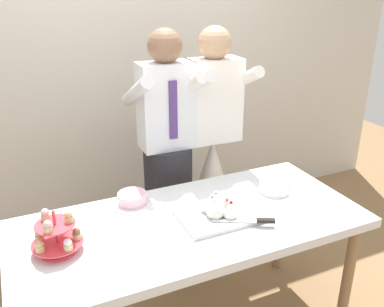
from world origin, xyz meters
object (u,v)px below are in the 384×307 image
object	(u,v)px
cupcake_stand	(57,236)
dessert_table	(191,232)
round_cake	(132,200)
plate_stack	(275,187)
person_bride	(212,184)
person_groom	(168,171)
main_cake_tray	(219,210)

from	to	relation	value
cupcake_stand	dessert_table	bearing A→B (deg)	-0.66
cupcake_stand	round_cake	size ratio (longest dim) A/B	0.96
plate_stack	person_bride	xyz separation A→B (m)	(-0.11, 0.58, -0.22)
plate_stack	person_groom	xyz separation A→B (m)	(-0.44, 0.58, -0.06)
dessert_table	person_groom	world-z (taller)	person_groom
person_groom	person_bride	size ratio (longest dim) A/B	1.00
plate_stack	person_groom	distance (m)	0.73
round_cake	person_bride	xyz separation A→B (m)	(0.69, 0.38, -0.22)
cupcake_stand	person_groom	bearing A→B (deg)	39.69
main_cake_tray	dessert_table	bearing A→B (deg)	169.12
cupcake_stand	plate_stack	distance (m)	1.23
dessert_table	round_cake	size ratio (longest dim) A/B	7.50
cupcake_stand	plate_stack	xyz separation A→B (m)	(1.23, 0.08, -0.05)
cupcake_stand	plate_stack	world-z (taller)	cupcake_stand
main_cake_tray	person_bride	world-z (taller)	person_bride
cupcake_stand	plate_stack	size ratio (longest dim) A/B	1.31
dessert_table	person_bride	distance (m)	0.81
person_groom	person_bride	bearing A→B (deg)	-0.59
person_groom	main_cake_tray	bearing A→B (deg)	-88.87
dessert_table	plate_stack	bearing A→B (deg)	8.39
dessert_table	plate_stack	world-z (taller)	plate_stack
cupcake_stand	person_groom	distance (m)	1.03
dessert_table	main_cake_tray	xyz separation A→B (m)	(0.15, -0.03, 0.11)
dessert_table	plate_stack	xyz separation A→B (m)	(0.57, 0.08, 0.10)
plate_stack	person_groom	world-z (taller)	person_groom
round_cake	person_bride	distance (m)	0.81
dessert_table	plate_stack	distance (m)	0.59
plate_stack	person_bride	bearing A→B (deg)	100.76
person_groom	round_cake	bearing A→B (deg)	-133.16
cupcake_stand	main_cake_tray	size ratio (longest dim) A/B	0.55
person_groom	person_bride	world-z (taller)	same
plate_stack	person_bride	size ratio (longest dim) A/B	0.11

